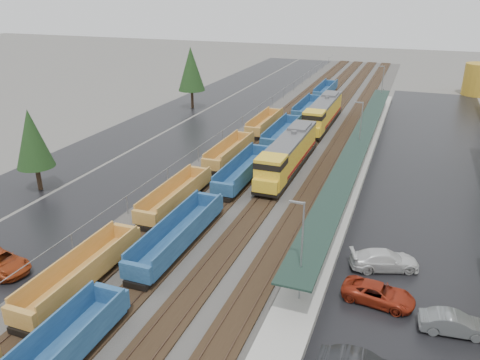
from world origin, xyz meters
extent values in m
cube|color=#302D2B|center=(0.00, 60.00, 0.04)|extent=(20.00, 160.00, 0.08)
cube|color=black|center=(-6.00, 60.00, 0.15)|extent=(2.60, 160.00, 0.15)
cube|color=#473326|center=(-6.72, 60.00, 0.27)|extent=(0.08, 160.00, 0.07)
cube|color=#473326|center=(-5.28, 60.00, 0.27)|extent=(0.08, 160.00, 0.07)
cube|color=black|center=(-2.00, 60.00, 0.15)|extent=(2.60, 160.00, 0.15)
cube|color=#473326|center=(-2.72, 60.00, 0.27)|extent=(0.08, 160.00, 0.07)
cube|color=#473326|center=(-1.28, 60.00, 0.27)|extent=(0.08, 160.00, 0.07)
cube|color=black|center=(2.00, 60.00, 0.15)|extent=(2.60, 160.00, 0.15)
cube|color=#473326|center=(1.28, 60.00, 0.27)|extent=(0.08, 160.00, 0.07)
cube|color=#473326|center=(2.72, 60.00, 0.27)|extent=(0.08, 160.00, 0.07)
cube|color=black|center=(6.00, 60.00, 0.15)|extent=(2.60, 160.00, 0.15)
cube|color=#473326|center=(5.28, 60.00, 0.27)|extent=(0.08, 160.00, 0.07)
cube|color=#473326|center=(6.72, 60.00, 0.27)|extent=(0.08, 160.00, 0.07)
cube|color=black|center=(-15.00, 60.00, 0.01)|extent=(10.00, 160.00, 0.02)
cube|color=black|center=(-25.00, 60.00, 0.01)|extent=(9.00, 160.00, 0.02)
cube|color=black|center=(19.00, 50.00, 0.01)|extent=(16.00, 100.00, 0.02)
cube|color=#9E9B93|center=(9.50, 50.00, 0.35)|extent=(3.00, 80.00, 0.70)
cylinder|color=gray|center=(9.50, 25.00, 1.90)|extent=(0.16, 0.16, 2.40)
cylinder|color=gray|center=(9.50, 40.00, 1.90)|extent=(0.16, 0.16, 2.40)
cylinder|color=gray|center=(9.50, 55.00, 1.90)|extent=(0.16, 0.16, 2.40)
cylinder|color=gray|center=(9.50, 70.00, 1.90)|extent=(0.16, 0.16, 2.40)
cylinder|color=gray|center=(9.50, 85.00, 1.90)|extent=(0.16, 0.16, 2.40)
cube|color=black|center=(9.50, 50.00, 3.20)|extent=(2.60, 65.00, 0.15)
cylinder|color=gray|center=(9.50, 20.00, 4.00)|extent=(0.12, 0.12, 8.00)
cube|color=gray|center=(9.00, 20.00, 7.90)|extent=(1.00, 0.15, 0.12)
cylinder|color=gray|center=(9.50, 50.00, 4.00)|extent=(0.12, 0.12, 8.00)
cube|color=gray|center=(9.00, 50.00, 7.90)|extent=(1.00, 0.15, 0.12)
cylinder|color=gray|center=(9.50, 80.00, 4.00)|extent=(0.12, 0.12, 8.00)
cube|color=gray|center=(9.00, 80.00, 7.90)|extent=(1.00, 0.15, 0.12)
cylinder|color=gray|center=(-9.50, 20.00, 1.00)|extent=(0.08, 0.08, 2.00)
cylinder|color=gray|center=(-9.50, 28.00, 1.00)|extent=(0.08, 0.08, 2.00)
cylinder|color=gray|center=(-9.50, 36.00, 1.00)|extent=(0.08, 0.08, 2.00)
cylinder|color=gray|center=(-9.50, 44.00, 1.00)|extent=(0.08, 0.08, 2.00)
cylinder|color=gray|center=(-9.50, 52.00, 1.00)|extent=(0.08, 0.08, 2.00)
cylinder|color=gray|center=(-9.50, 60.00, 1.00)|extent=(0.08, 0.08, 2.00)
cylinder|color=gray|center=(-9.50, 68.00, 1.00)|extent=(0.08, 0.08, 2.00)
cylinder|color=gray|center=(-9.50, 76.00, 1.00)|extent=(0.08, 0.08, 2.00)
cylinder|color=gray|center=(-9.50, 84.00, 1.00)|extent=(0.08, 0.08, 2.00)
cylinder|color=gray|center=(-9.50, 92.00, 1.00)|extent=(0.08, 0.08, 2.00)
cylinder|color=gray|center=(-9.50, 100.00, 1.00)|extent=(0.08, 0.08, 2.00)
cylinder|color=gray|center=(-9.50, 108.00, 1.00)|extent=(0.08, 0.08, 2.00)
cylinder|color=gray|center=(-9.50, 116.00, 1.00)|extent=(0.08, 0.08, 2.00)
cylinder|color=gray|center=(-9.50, 124.00, 1.00)|extent=(0.08, 0.08, 2.00)
cylinder|color=gray|center=(-9.50, 132.00, 1.00)|extent=(0.08, 0.08, 2.00)
cube|color=gray|center=(-9.50, 60.00, 2.00)|extent=(0.05, 160.00, 0.05)
ellipsoid|color=#535F4A|center=(-30.00, 200.00, 0.00)|extent=(154.00, 110.00, 19.80)
cylinder|color=#332316|center=(-22.00, 30.00, 1.35)|extent=(0.50, 0.50, 2.70)
cone|color=black|center=(-22.00, 30.00, 5.85)|extent=(3.96, 3.96, 6.30)
cylinder|color=#332316|center=(-23.00, 70.00, 1.65)|extent=(0.50, 0.50, 3.30)
cone|color=black|center=(-23.00, 70.00, 7.15)|extent=(4.84, 4.84, 7.70)
cube|color=black|center=(2.00, 45.05, 0.83)|extent=(2.87, 19.13, 0.38)
cube|color=orange|center=(2.00, 46.01, 2.45)|extent=(2.68, 15.30, 2.87)
cube|color=orange|center=(2.00, 37.59, 2.64)|extent=(2.87, 3.06, 3.25)
cube|color=black|center=(2.00, 37.59, 3.60)|extent=(2.92, 3.11, 0.67)
cube|color=orange|center=(2.00, 35.87, 1.69)|extent=(2.68, 0.96, 1.34)
cube|color=#59595B|center=(2.00, 46.01, 3.98)|extent=(2.73, 15.30, 0.33)
cube|color=maroon|center=(0.64, 46.01, 1.30)|extent=(0.04, 15.30, 0.33)
cube|color=maroon|center=(3.36, 46.01, 1.30)|extent=(0.04, 15.30, 0.33)
cube|color=black|center=(2.00, 45.05, 0.44)|extent=(2.10, 5.74, 0.57)
cube|color=black|center=(2.00, 38.35, 0.54)|extent=(2.30, 3.83, 0.48)
cube|color=black|center=(2.00, 51.74, 0.54)|extent=(2.30, 3.83, 0.48)
cylinder|color=#59595B|center=(2.00, 46.96, 4.27)|extent=(0.67, 0.67, 0.48)
cube|color=#59595B|center=(2.00, 49.83, 4.22)|extent=(2.30, 3.83, 0.48)
cube|color=black|center=(2.00, 66.05, 0.83)|extent=(2.87, 19.13, 0.38)
cube|color=orange|center=(2.00, 67.01, 2.45)|extent=(2.68, 15.30, 2.87)
cube|color=orange|center=(2.00, 58.59, 2.64)|extent=(2.87, 3.06, 3.25)
cube|color=black|center=(2.00, 58.59, 3.60)|extent=(2.92, 3.11, 0.67)
cube|color=orange|center=(2.00, 56.87, 1.69)|extent=(2.68, 0.96, 1.34)
cube|color=#59595B|center=(2.00, 67.01, 3.98)|extent=(2.73, 15.30, 0.33)
cube|color=maroon|center=(0.64, 67.01, 1.30)|extent=(0.04, 15.30, 0.33)
cube|color=maroon|center=(3.36, 67.01, 1.30)|extent=(0.04, 15.30, 0.33)
cube|color=black|center=(2.00, 66.05, 0.44)|extent=(2.10, 5.74, 0.57)
cube|color=black|center=(2.00, 59.35, 0.54)|extent=(2.30, 3.83, 0.48)
cube|color=black|center=(2.00, 72.74, 0.54)|extent=(2.30, 3.83, 0.48)
cylinder|color=#59595B|center=(2.00, 67.96, 4.27)|extent=(0.67, 0.67, 0.48)
cube|color=#59595B|center=(2.00, 70.83, 4.22)|extent=(2.30, 3.83, 0.48)
cube|color=#B07E31|center=(-6.00, 16.78, 0.81)|extent=(2.41, 11.39, 0.23)
cube|color=#B07E31|center=(-7.16, 16.78, 1.64)|extent=(0.14, 11.39, 1.67)
cube|color=#B07E31|center=(-4.84, 16.78, 1.64)|extent=(0.14, 11.39, 1.67)
cube|color=#B07E31|center=(-6.00, 10.90, 1.46)|extent=(2.41, 0.46, 1.30)
cube|color=#B07E31|center=(-6.00, 22.66, 1.46)|extent=(2.41, 0.46, 1.30)
cube|color=black|center=(-6.00, 11.55, 0.53)|extent=(1.85, 2.04, 0.46)
cube|color=black|center=(-6.00, 22.01, 0.53)|extent=(1.85, 2.04, 0.46)
cube|color=#B07E31|center=(-6.00, 31.41, 0.81)|extent=(2.41, 11.39, 0.23)
cube|color=#B07E31|center=(-7.16, 31.41, 1.64)|extent=(0.14, 11.39, 1.67)
cube|color=#B07E31|center=(-4.84, 31.41, 1.64)|extent=(0.14, 11.39, 1.67)
cube|color=#B07E31|center=(-6.00, 25.53, 1.46)|extent=(2.41, 0.46, 1.30)
cube|color=#B07E31|center=(-6.00, 37.29, 1.46)|extent=(2.41, 0.46, 1.30)
cube|color=black|center=(-6.00, 26.18, 0.53)|extent=(1.85, 2.04, 0.46)
cube|color=black|center=(-6.00, 36.64, 0.53)|extent=(1.85, 2.04, 0.46)
cube|color=#B07E31|center=(-6.00, 46.04, 0.81)|extent=(2.41, 11.39, 0.23)
cube|color=#B07E31|center=(-7.16, 46.04, 1.64)|extent=(0.14, 11.39, 1.67)
cube|color=#B07E31|center=(-4.84, 46.04, 1.64)|extent=(0.14, 11.39, 1.67)
cube|color=#B07E31|center=(-6.00, 40.16, 1.46)|extent=(2.41, 0.46, 1.30)
cube|color=#B07E31|center=(-6.00, 51.91, 1.46)|extent=(2.41, 0.46, 1.30)
cube|color=black|center=(-6.00, 40.81, 0.53)|extent=(1.85, 2.04, 0.46)
cube|color=black|center=(-6.00, 51.27, 0.53)|extent=(1.85, 2.04, 0.46)
cube|color=#B07E31|center=(-6.00, 60.66, 0.81)|extent=(2.41, 11.39, 0.23)
cube|color=#B07E31|center=(-7.16, 60.66, 1.64)|extent=(0.14, 11.39, 1.67)
cube|color=#B07E31|center=(-4.84, 60.66, 1.64)|extent=(0.14, 11.39, 1.67)
cube|color=#B07E31|center=(-6.00, 54.78, 1.46)|extent=(2.41, 0.46, 1.30)
cube|color=#B07E31|center=(-6.00, 66.54, 1.46)|extent=(2.41, 0.46, 1.30)
cube|color=black|center=(-6.00, 55.43, 0.53)|extent=(1.85, 2.04, 0.46)
cube|color=black|center=(-6.00, 65.89, 0.53)|extent=(1.85, 2.04, 0.46)
cube|color=navy|center=(-3.21, 8.22, 1.71)|extent=(0.15, 12.69, 1.75)
cube|color=navy|center=(-2.00, 14.76, 1.51)|extent=(2.53, 0.49, 1.36)
cube|color=black|center=(-2.00, 14.08, 0.54)|extent=(1.94, 2.14, 0.49)
cube|color=navy|center=(-2.00, 24.30, 0.83)|extent=(2.53, 12.69, 0.24)
cube|color=navy|center=(-3.21, 24.30, 1.71)|extent=(0.15, 12.69, 1.75)
cube|color=navy|center=(-0.79, 24.30, 1.71)|extent=(0.15, 12.69, 1.75)
cube|color=navy|center=(-2.00, 17.77, 1.51)|extent=(2.53, 0.49, 1.36)
cube|color=navy|center=(-2.00, 30.84, 1.51)|extent=(2.53, 0.49, 1.36)
cube|color=black|center=(-2.00, 18.45, 0.54)|extent=(1.94, 2.14, 0.49)
cube|color=black|center=(-2.00, 30.16, 0.54)|extent=(1.94, 2.14, 0.49)
cube|color=navy|center=(-2.00, 40.39, 0.83)|extent=(2.53, 12.69, 0.24)
cube|color=navy|center=(-3.21, 40.39, 1.71)|extent=(0.15, 12.69, 1.75)
cube|color=navy|center=(-0.79, 40.39, 1.71)|extent=(0.15, 12.69, 1.75)
cube|color=navy|center=(-2.00, 33.85, 1.51)|extent=(2.53, 0.49, 1.36)
cube|color=navy|center=(-2.00, 46.93, 1.51)|extent=(2.53, 0.49, 1.36)
cube|color=black|center=(-2.00, 34.53, 0.54)|extent=(1.94, 2.14, 0.49)
cube|color=black|center=(-2.00, 46.25, 0.54)|extent=(1.94, 2.14, 0.49)
cube|color=navy|center=(-2.00, 56.48, 0.83)|extent=(2.53, 12.69, 0.24)
cube|color=navy|center=(-3.21, 56.48, 1.71)|extent=(0.15, 12.69, 1.75)
cube|color=navy|center=(-0.79, 56.48, 1.71)|extent=(0.15, 12.69, 1.75)
cube|color=navy|center=(-2.00, 49.94, 1.51)|extent=(2.53, 0.49, 1.36)
cube|color=navy|center=(-2.00, 63.01, 1.51)|extent=(2.53, 0.49, 1.36)
cube|color=black|center=(-2.00, 50.62, 0.54)|extent=(1.94, 2.14, 0.49)
cube|color=black|center=(-2.00, 62.33, 0.54)|extent=(1.94, 2.14, 0.49)
cube|color=navy|center=(-2.00, 72.56, 0.83)|extent=(2.53, 12.69, 0.24)
cube|color=navy|center=(-3.21, 72.56, 1.71)|extent=(0.15, 12.69, 1.75)
cube|color=navy|center=(-0.79, 72.56, 1.71)|extent=(0.15, 12.69, 1.75)
cube|color=navy|center=(-2.00, 66.03, 1.51)|extent=(2.53, 0.49, 1.36)
cube|color=navy|center=(-2.00, 79.10, 1.51)|extent=(2.53, 0.49, 1.36)
cube|color=black|center=(-2.00, 66.71, 0.54)|extent=(1.94, 2.14, 0.49)
cube|color=black|center=(-2.00, 78.42, 0.54)|extent=(1.94, 2.14, 0.49)
cube|color=navy|center=(-2.00, 88.65, 0.83)|extent=(2.53, 12.69, 0.24)
cube|color=navy|center=(-3.21, 88.65, 1.71)|extent=(0.15, 12.69, 1.75)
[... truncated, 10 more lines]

